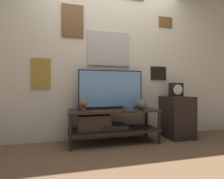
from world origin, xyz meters
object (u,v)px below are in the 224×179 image
Objects in this scene: vase_wide_bowl at (128,108)px; vase_round_glass at (142,105)px; decorative_bust at (83,104)px; television at (111,89)px; mantel_clock at (176,90)px.

vase_round_glass is (0.24, 0.07, 0.04)m from vase_wide_bowl.
vase_wide_bowl is 0.65m from decorative_bust.
television is at bearing 17.10° from decorative_bust.
decorative_bust is (-0.63, 0.14, 0.06)m from vase_wide_bowl.
vase_wide_bowl is 0.76× the size of mantel_clock.
mantel_clock is at bearing -3.04° from television.
vase_wide_bowl is 1.18× the size of vase_round_glass.
mantel_clock is (1.56, 0.08, 0.20)m from decorative_bust.
mantel_clock is at bearing 2.84° from decorative_bust.
decorative_bust reaches higher than vase_wide_bowl.
vase_wide_bowl is at bearing -12.34° from decorative_bust.
vase_round_glass is 0.88m from decorative_bust.
vase_wide_bowl is at bearing -166.92° from mantel_clock.
television is at bearing 176.96° from mantel_clock.
vase_wide_bowl is at bearing -55.60° from television.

